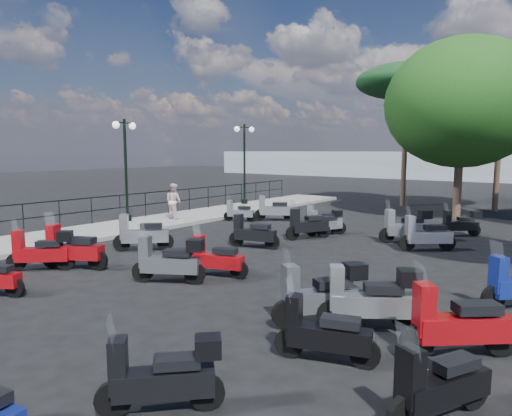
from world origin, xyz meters
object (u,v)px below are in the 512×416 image
Objects in this scene: scooter_3 at (142,235)px; pine_0 at (503,89)px; lamp_post_1 at (126,163)px; scooter_17 at (406,227)px; scooter_19 at (162,377)px; scooter_20 at (324,334)px; scooter_14 at (169,261)px; scooter_26 at (321,295)px; scooter_25 at (439,386)px; scooter_1 at (41,251)px; scooter_21 at (370,300)px; scooter_11 at (307,225)px; broadleaf_tree at (462,103)px; scooter_10 at (325,223)px; scooter_15 at (253,233)px; scooter_2 at (72,250)px; scooter_16 at (323,221)px; scooter_22 at (426,236)px; scooter_5 at (274,210)px; scooter_9 at (216,259)px; scooter_23 at (460,224)px; pedestrian_far at (174,201)px; scooter_4 at (239,212)px; scooter_27 at (458,325)px; lamp_post_2 at (244,159)px; pine_2 at (407,82)px.

pine_0 reaches higher than scooter_3.
scooter_17 is (10.77, 3.34, -2.04)m from lamp_post_1.
scooter_20 is (0.87, 2.33, -0.03)m from scooter_19.
scooter_14 is 4.13m from scooter_26.
lamp_post_1 is 16.28m from scooter_25.
scooter_20 is (8.42, -0.13, -0.08)m from scooter_1.
scooter_21 is at bearing -122.11° from scooter_26.
scooter_11 is 0.20× the size of broadleaf_tree.
scooter_10 is 3.46m from scooter_15.
scooter_16 is at bearing -44.33° from scooter_2.
scooter_11 is at bearing 58.53° from scooter_22.
scooter_14 is at bearing 169.95° from scooter_5.
scooter_9 is 10.02m from scooter_23.
scooter_2 is at bearing 66.40° from scooter_20.
scooter_10 is 0.82× the size of scooter_15.
scooter_16 is 1.28× the size of scooter_19.
scooter_17 is at bearing -94.44° from pine_0.
scooter_4 is at bearing -137.18° from pedestrian_far.
broadleaf_tree is (5.70, 15.76, 4.71)m from scooter_2.
scooter_17 reaches higher than scooter_4.
lamp_post_1 is 15.35m from scooter_27.
scooter_21 is (4.44, -0.89, 0.10)m from scooter_9.
scooter_3 is at bearing 7.36° from scooter_19.
scooter_14 is 5.08m from scooter_20.
scooter_5 is 12.30m from scooter_26.
scooter_3 is 1.08× the size of scooter_10.
scooter_27 reaches higher than scooter_25.
scooter_9 is at bearing 42.24° from scooter_20.
scooter_3 is 0.92× the size of scooter_11.
scooter_22 is at bearing -56.99° from scooter_14.
scooter_15 is 16.30m from pine_0.
scooter_1 is at bearing 97.47° from scooter_10.
lamp_post_1 is 3.12× the size of scooter_1.
lamp_post_2 reaches higher than scooter_21.
scooter_10 is at bearing 55.62° from scooter_17.
lamp_post_2 reaches higher than scooter_23.
pedestrian_far is 0.20× the size of pine_2.
scooter_26 is (4.24, -7.79, 0.09)m from scooter_10.
scooter_3 reaches higher than scooter_15.
scooter_10 is at bearing 9.69° from lamp_post_1.
scooter_9 is at bearing 125.74° from scooter_11.
scooter_9 is at bearing -38.25° from lamp_post_2.
lamp_post_2 is at bearing 80.04° from lamp_post_1.
scooter_26 is at bearing -121.08° from scooter_14.
scooter_19 is at bearing 140.58° from scooter_11.
scooter_4 is 12.60m from pine_2.
scooter_21 is at bearing 152.30° from scooter_10.
scooter_27 reaches higher than scooter_9.
scooter_16 is at bearing -72.09° from scooter_3.
pine_0 reaches higher than scooter_10.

